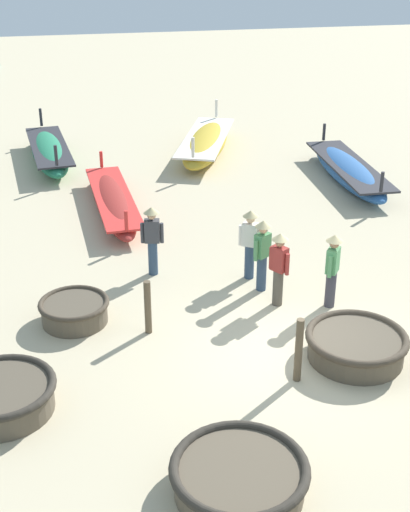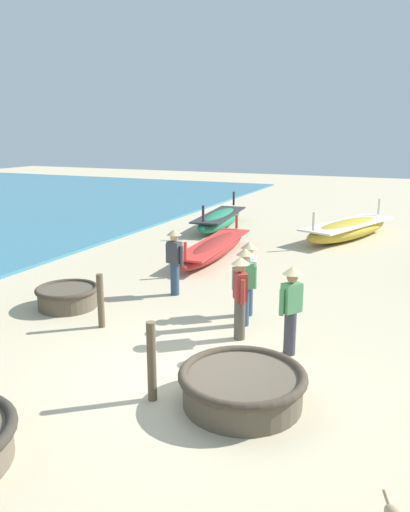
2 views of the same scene
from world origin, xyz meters
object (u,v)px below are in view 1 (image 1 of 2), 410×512
at_px(long_boat_green_hull, 349,171).
at_px(fisherman_hauling, 250,240).
at_px(mooring_post_inland, 148,307).
at_px(coracle_far_right, 74,310).
at_px(coracle_far_left, 239,477).
at_px(fisherman_standing_right, 332,266).
at_px(long_boat_ochre_hull, 113,202).
at_px(fisherman_standing_left, 262,251).
at_px(long_boat_red_hull, 50,152).
at_px(long_boat_blue_hull, 206,143).
at_px(coracle_center, 2,396).
at_px(fisherman_with_hat, 152,236).
at_px(mooring_post_shoreline, 299,350).
at_px(coracle_front_left, 356,345).
at_px(fisherman_crouching, 279,265).

bearing_deg(long_boat_green_hull, fisherman_hauling, -129.14).
xyz_separation_m(fisherman_hauling, mooring_post_inland, (-2.56, -1.91, -0.38)).
height_order(coracle_far_right, coracle_far_left, coracle_far_left).
height_order(fisherman_hauling, fisherman_standing_right, same).
height_order(long_boat_ochre_hull, fisherman_hauling, fisherman_hauling).
height_order(long_boat_ochre_hull, fisherman_standing_left, fisherman_standing_left).
distance_m(long_boat_green_hull, mooring_post_inland, 10.49).
bearing_deg(coracle_far_right, long_boat_red_hull, 92.63).
distance_m(long_boat_blue_hull, mooring_post_inland, 11.70).
xyz_separation_m(coracle_far_left, long_boat_ochre_hull, (-0.93, 11.11, 0.01)).
relative_size(coracle_center, fisherman_with_hat, 1.11).
bearing_deg(coracle_far_left, fisherman_with_hat, 92.65).
bearing_deg(coracle_center, long_boat_green_hull, 44.07).
xyz_separation_m(fisherman_standing_right, mooring_post_shoreline, (-1.50, -2.42, -0.33)).
xyz_separation_m(coracle_front_left, coracle_center, (-6.44, -0.32, 0.01)).
bearing_deg(coracle_far_right, long_boat_ochre_hull, 77.80).
height_order(long_boat_red_hull, fisherman_standing_left, fisherman_standing_left).
height_order(coracle_far_right, fisherman_crouching, fisherman_crouching).
bearing_deg(long_boat_ochre_hull, fisherman_standing_right, -56.56).
bearing_deg(long_boat_red_hull, long_boat_green_hull, -21.74).
bearing_deg(coracle_far_right, mooring_post_shoreline, -36.05).
bearing_deg(coracle_front_left, coracle_far_left, -135.44).
relative_size(coracle_front_left, fisherman_standing_right, 1.16).
bearing_deg(long_boat_green_hull, coracle_center, -135.93).
height_order(fisherman_hauling, fisherman_standing_left, same).
bearing_deg(long_boat_green_hull, mooring_post_shoreline, -116.15).
height_order(fisherman_with_hat, mooring_post_inland, fisherman_with_hat).
relative_size(fisherman_with_hat, fisherman_standing_left, 1.00).
relative_size(long_boat_red_hull, fisherman_with_hat, 3.06).
relative_size(coracle_center, fisherman_crouching, 1.11).
relative_size(coracle_front_left, fisherman_standing_left, 1.16).
relative_size(long_boat_blue_hull, fisherman_hauling, 3.28).
relative_size(long_boat_red_hull, mooring_post_shoreline, 4.05).
relative_size(coracle_center, long_boat_ochre_hull, 0.34).
height_order(long_boat_ochre_hull, long_boat_red_hull, long_boat_red_hull).
relative_size(fisherman_standing_right, mooring_post_shoreline, 1.32).
distance_m(coracle_center, long_boat_red_hull, 13.28).
xyz_separation_m(long_boat_green_hull, fisherman_hauling, (-4.65, -5.71, 0.62)).
height_order(coracle_far_right, coracle_center, coracle_center).
bearing_deg(coracle_center, fisherman_hauling, 36.46).
xyz_separation_m(coracle_front_left, fisherman_with_hat, (-3.29, 4.20, 0.66)).
bearing_deg(long_boat_ochre_hull, mooring_post_shoreline, -73.22).
height_order(long_boat_blue_hull, fisherman_standing_left, fisherman_standing_left).
height_order(long_boat_blue_hull, mooring_post_shoreline, long_boat_blue_hull).
bearing_deg(mooring_post_inland, coracle_center, -143.78).
xyz_separation_m(coracle_front_left, long_boat_ochre_hull, (-3.89, 8.19, -0.00)).
bearing_deg(fisherman_hauling, fisherman_crouching, -77.82).
bearing_deg(fisherman_with_hat, long_boat_green_hull, 36.89).
distance_m(coracle_far_right, fisherman_with_hat, 2.70).
bearing_deg(long_boat_ochre_hull, long_boat_blue_hull, 52.72).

